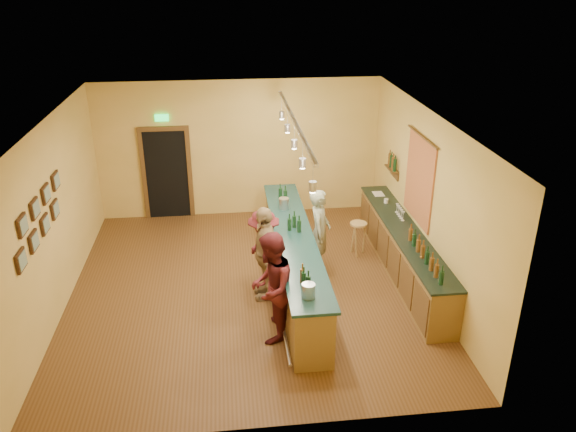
{
  "coord_description": "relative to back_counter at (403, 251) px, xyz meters",
  "views": [
    {
      "loc": [
        -0.32,
        -9.03,
        5.5
      ],
      "look_at": [
        0.75,
        0.2,
        1.33
      ],
      "focal_mm": 35.0,
      "sensor_mm": 36.0,
      "label": 1
    }
  ],
  "objects": [
    {
      "name": "floor",
      "position": [
        -2.97,
        -0.18,
        -0.49
      ],
      "size": [
        7.0,
        7.0,
        0.0
      ],
      "primitive_type": "plane",
      "color": "#513217",
      "rests_on": "ground"
    },
    {
      "name": "bartender",
      "position": [
        -1.59,
        0.26,
        0.37
      ],
      "size": [
        0.57,
        0.72,
        1.71
      ],
      "primitive_type": "imported",
      "rotation": [
        0.0,
        0.0,
        1.29
      ],
      "color": "gray",
      "rests_on": "floor"
    },
    {
      "name": "tasting_bar",
      "position": [
        -2.14,
        -0.18,
        0.12
      ],
      "size": [
        0.74,
        5.1,
        1.38
      ],
      "color": "brown",
      "rests_on": "floor"
    },
    {
      "name": "doorway",
      "position": [
        -4.67,
        3.3,
        0.64
      ],
      "size": [
        1.15,
        0.09,
        2.48
      ],
      "color": "black",
      "rests_on": "wall_back"
    },
    {
      "name": "picture_grid",
      "position": [
        -6.18,
        -0.93,
        1.46
      ],
      "size": [
        0.06,
        2.2,
        0.7
      ],
      "primitive_type": null,
      "color": "#382111",
      "rests_on": "wall_left"
    },
    {
      "name": "wall_left",
      "position": [
        -6.22,
        -0.18,
        1.11
      ],
      "size": [
        0.02,
        7.0,
        3.2
      ],
      "primitive_type": "cube",
      "color": "gold",
      "rests_on": "floor"
    },
    {
      "name": "bar_stool",
      "position": [
        -0.67,
        0.89,
        0.08
      ],
      "size": [
        0.34,
        0.34,
        0.71
      ],
      "rotation": [
        0.0,
        0.0,
        -0.08
      ],
      "color": "#AA834C",
      "rests_on": "floor"
    },
    {
      "name": "customer_b",
      "position": [
        -2.69,
        -0.49,
        0.39
      ],
      "size": [
        0.43,
        1.03,
        1.75
      ],
      "primitive_type": "imported",
      "rotation": [
        0.0,
        0.0,
        -1.56
      ],
      "color": "#997A51",
      "rests_on": "floor"
    },
    {
      "name": "bottle_shelf",
      "position": [
        0.2,
        1.72,
        1.18
      ],
      "size": [
        0.17,
        0.55,
        0.54
      ],
      "color": "#4F2E17",
      "rests_on": "wall_right"
    },
    {
      "name": "wall_right",
      "position": [
        0.28,
        -0.18,
        1.11
      ],
      "size": [
        0.02,
        7.0,
        3.2
      ],
      "primitive_type": "cube",
      "color": "gold",
      "rests_on": "floor"
    },
    {
      "name": "wall_front",
      "position": [
        -2.97,
        -3.68,
        1.11
      ],
      "size": [
        6.5,
        0.02,
        3.2
      ],
      "primitive_type": "cube",
      "color": "gold",
      "rests_on": "floor"
    },
    {
      "name": "pendant_track",
      "position": [
        -2.14,
        -0.18,
        2.5
      ],
      "size": [
        0.11,
        4.6,
        0.5
      ],
      "color": "silver",
      "rests_on": "ceiling"
    },
    {
      "name": "customer_a",
      "position": [
        -2.69,
        -1.73,
        0.43
      ],
      "size": [
        0.91,
        1.05,
        1.82
      ],
      "primitive_type": "imported",
      "rotation": [
        0.0,
        0.0,
        -1.86
      ],
      "color": "#59191E",
      "rests_on": "floor"
    },
    {
      "name": "wall_back",
      "position": [
        -2.97,
        3.32,
        1.11
      ],
      "size": [
        6.5,
        0.02,
        3.2
      ],
      "primitive_type": "cube",
      "color": "gold",
      "rests_on": "floor"
    },
    {
      "name": "back_counter",
      "position": [
        0.0,
        0.0,
        0.0
      ],
      "size": [
        0.6,
        4.55,
        1.27
      ],
      "color": "brown",
      "rests_on": "floor"
    },
    {
      "name": "tapestry",
      "position": [
        0.26,
        0.22,
        1.36
      ],
      "size": [
        0.03,
        1.4,
        1.6
      ],
      "primitive_type": "cube",
      "color": "#A9212B",
      "rests_on": "wall_right"
    },
    {
      "name": "ceiling",
      "position": [
        -2.97,
        -0.18,
        2.71
      ],
      "size": [
        6.5,
        7.0,
        0.02
      ],
      "primitive_type": "cube",
      "color": "silver",
      "rests_on": "wall_back"
    },
    {
      "name": "customer_c",
      "position": [
        -2.69,
        -0.26,
        0.3
      ],
      "size": [
        0.86,
        1.15,
        1.58
      ],
      "primitive_type": "imported",
      "rotation": [
        0.0,
        0.0,
        -1.27
      ],
      "color": "#59191E",
      "rests_on": "floor"
    }
  ]
}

